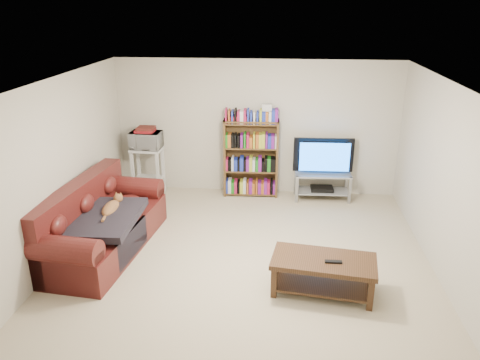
# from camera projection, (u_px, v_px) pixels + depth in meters

# --- Properties ---
(floor) EXTENTS (5.00, 5.00, 0.00)m
(floor) POSITION_uv_depth(u_px,v_px,m) (245.00, 258.00, 6.42)
(floor) COLOR #C2B290
(floor) RESTS_ON ground
(ceiling) EXTENTS (5.00, 5.00, 0.00)m
(ceiling) POSITION_uv_depth(u_px,v_px,m) (245.00, 83.00, 5.57)
(ceiling) COLOR white
(ceiling) RESTS_ON ground
(wall_back) EXTENTS (5.00, 0.00, 5.00)m
(wall_back) POSITION_uv_depth(u_px,v_px,m) (257.00, 128.00, 8.32)
(wall_back) COLOR beige
(wall_back) RESTS_ON ground
(wall_front) EXTENTS (5.00, 0.00, 5.00)m
(wall_front) POSITION_uv_depth(u_px,v_px,m) (218.00, 288.00, 3.67)
(wall_front) COLOR beige
(wall_front) RESTS_ON ground
(wall_left) EXTENTS (0.00, 5.00, 5.00)m
(wall_left) POSITION_uv_depth(u_px,v_px,m) (58.00, 171.00, 6.21)
(wall_left) COLOR beige
(wall_left) RESTS_ON ground
(wall_right) EXTENTS (0.00, 5.00, 5.00)m
(wall_right) POSITION_uv_depth(u_px,v_px,m) (446.00, 183.00, 5.78)
(wall_right) COLOR beige
(wall_right) RESTS_ON ground
(sofa) EXTENTS (1.22, 2.37, 0.97)m
(sofa) POSITION_uv_depth(u_px,v_px,m) (99.00, 227.00, 6.56)
(sofa) COLOR #4C1613
(sofa) RESTS_ON floor
(blanket) EXTENTS (0.91, 1.17, 0.19)m
(blanket) POSITION_uv_depth(u_px,v_px,m) (104.00, 219.00, 6.30)
(blanket) COLOR black
(blanket) RESTS_ON sofa
(cat) EXTENTS (0.31, 0.64, 0.19)m
(cat) POSITION_uv_depth(u_px,v_px,m) (111.00, 208.00, 6.47)
(cat) COLOR brown
(cat) RESTS_ON sofa
(coffee_table) EXTENTS (1.30, 0.78, 0.45)m
(coffee_table) POSITION_uv_depth(u_px,v_px,m) (323.00, 269.00, 5.59)
(coffee_table) COLOR #382313
(coffee_table) RESTS_ON floor
(remote) EXTENTS (0.20, 0.06, 0.02)m
(remote) POSITION_uv_depth(u_px,v_px,m) (333.00, 262.00, 5.46)
(remote) COLOR black
(remote) RESTS_ON coffee_table
(tv_stand) EXTENTS (0.99, 0.47, 0.49)m
(tv_stand) POSITION_uv_depth(u_px,v_px,m) (322.00, 181.00, 8.26)
(tv_stand) COLOR #999EA3
(tv_stand) RESTS_ON floor
(television) EXTENTS (1.05, 0.17, 0.60)m
(television) POSITION_uv_depth(u_px,v_px,m) (324.00, 157.00, 8.10)
(television) COLOR black
(television) RESTS_ON tv_stand
(dvd_player) EXTENTS (0.40, 0.29, 0.06)m
(dvd_player) POSITION_uv_depth(u_px,v_px,m) (322.00, 189.00, 8.31)
(dvd_player) COLOR black
(dvd_player) RESTS_ON tv_stand
(bookshelf) EXTENTS (0.97, 0.33, 1.39)m
(bookshelf) POSITION_uv_depth(u_px,v_px,m) (251.00, 157.00, 8.31)
(bookshelf) COLOR #51381C
(bookshelf) RESTS_ON floor
(shelf_clutter) EXTENTS (0.71, 0.23, 0.28)m
(shelf_clutter) POSITION_uv_depth(u_px,v_px,m) (257.00, 114.00, 8.03)
(shelf_clutter) COLOR silver
(shelf_clutter) RESTS_ON bookshelf
(microwave_stand) EXTENTS (0.56, 0.42, 0.87)m
(microwave_stand) POSITION_uv_depth(u_px,v_px,m) (148.00, 165.00, 8.40)
(microwave_stand) COLOR silver
(microwave_stand) RESTS_ON floor
(microwave) EXTENTS (0.55, 0.39, 0.30)m
(microwave) POSITION_uv_depth(u_px,v_px,m) (146.00, 140.00, 8.23)
(microwave) COLOR silver
(microwave) RESTS_ON microwave_stand
(game_boxes) EXTENTS (0.33, 0.29, 0.05)m
(game_boxes) POSITION_uv_depth(u_px,v_px,m) (145.00, 131.00, 8.17)
(game_boxes) COLOR maroon
(game_boxes) RESTS_ON microwave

